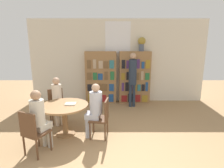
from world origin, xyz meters
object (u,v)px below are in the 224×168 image
object	(u,v)px
bookshelf_left	(101,77)
seated_reader_right	(94,107)
chair_left_side	(57,103)
librarian_standing	(133,75)
seated_reader_left	(58,98)
reading_table	(64,110)
seated_reader_back	(40,117)
chair_near_camera	(33,131)
chair_far_side	(102,116)
bookshelf_right	(135,77)
flower_vase	(142,43)

from	to	relation	value
bookshelf_left	seated_reader_right	size ratio (longest dim) A/B	1.49
chair_left_side	librarian_standing	bearing A→B (deg)	178.96
seated_reader_left	librarian_standing	distance (m)	2.55
reading_table	seated_reader_left	world-z (taller)	seated_reader_left
seated_reader_back	librarian_standing	xyz separation A→B (m)	(2.10, 2.59, 0.39)
bookshelf_left	reading_table	xyz separation A→B (m)	(-0.70, -2.45, -0.33)
chair_near_camera	chair_left_side	world-z (taller)	same
chair_far_side	seated_reader_left	distance (m)	1.44
chair_left_side	seated_reader_back	size ratio (longest dim) A/B	0.72
reading_table	bookshelf_right	bearing A→B (deg)	51.79
bookshelf_right	chair_near_camera	world-z (taller)	bookshelf_right
bookshelf_left	bookshelf_right	xyz separation A→B (m)	(1.23, -0.00, -0.00)
chair_near_camera	seated_reader_right	size ratio (longest dim) A/B	0.72
seated_reader_back	seated_reader_right	bearing A→B (deg)	53.93
reading_table	seated_reader_left	xyz separation A→B (m)	(-0.34, 0.62, 0.11)
chair_left_side	seated_reader_back	world-z (taller)	seated_reader_back
bookshelf_right	librarian_standing	world-z (taller)	bookshelf_right
flower_vase	librarian_standing	xyz separation A→B (m)	(-0.35, -0.51, -1.04)
seated_reader_back	bookshelf_right	bearing A→B (deg)	79.42
reading_table	chair_near_camera	distance (m)	0.90
flower_vase	chair_near_camera	bearing A→B (deg)	-127.74
seated_reader_right	reading_table	bearing A→B (deg)	90.00
chair_near_camera	librarian_standing	distance (m)	3.56
flower_vase	reading_table	distance (m)	3.61
seated_reader_left	reading_table	bearing A→B (deg)	90.00
chair_far_side	chair_near_camera	bearing A→B (deg)	126.00
seated_reader_left	seated_reader_right	xyz separation A→B (m)	(1.05, -0.71, 0.01)
bookshelf_left	librarian_standing	world-z (taller)	bookshelf_left
chair_near_camera	flower_vase	bearing A→B (deg)	77.49
seated_reader_left	librarian_standing	world-z (taller)	librarian_standing
chair_near_camera	chair_far_side	world-z (taller)	same
chair_near_camera	chair_far_side	bearing A→B (deg)	54.00
bookshelf_right	reading_table	distance (m)	3.14
chair_left_side	bookshelf_right	bearing A→B (deg)	-173.45
chair_near_camera	seated_reader_back	size ratio (longest dim) A/B	0.72
chair_left_side	seated_reader_left	world-z (taller)	seated_reader_left
chair_near_camera	seated_reader_left	xyz separation A→B (m)	(0.04, 1.43, 0.21)
seated_reader_left	seated_reader_back	world-z (taller)	seated_reader_back
chair_left_side	seated_reader_left	distance (m)	0.28
chair_far_side	seated_reader_back	size ratio (longest dim) A/B	0.72
bookshelf_right	chair_far_side	size ratio (longest dim) A/B	2.08
chair_near_camera	chair_far_side	xyz separation A→B (m)	(1.26, 0.69, 0.00)
seated_reader_left	seated_reader_right	size ratio (longest dim) A/B	1.00
flower_vase	chair_far_side	distance (m)	3.31
chair_far_side	seated_reader_left	size ratio (longest dim) A/B	0.72
flower_vase	seated_reader_back	xyz separation A→B (m)	(-2.45, -3.10, -1.44)
flower_vase	reading_table	world-z (taller)	flower_vase
flower_vase	seated_reader_right	bearing A→B (deg)	-119.44
chair_left_side	chair_far_side	size ratio (longest dim) A/B	1.00
chair_near_camera	seated_reader_right	distance (m)	1.32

